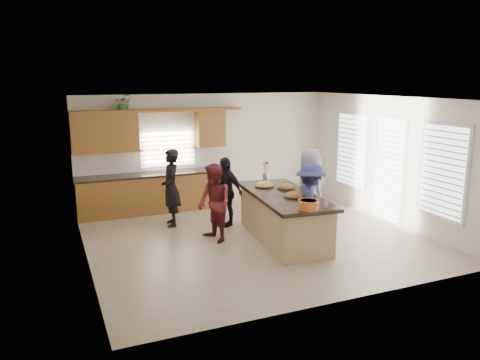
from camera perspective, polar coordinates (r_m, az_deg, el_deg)
name	(u,v)px	position (r m, az deg, el deg)	size (l,w,h in m)	color
floor	(255,238)	(9.58, 1.84, -7.05)	(6.50, 6.50, 0.00)	#C1AD8F
room_shell	(256,145)	(9.12, 1.92, 4.28)	(6.52, 6.02, 2.81)	silver
back_cabinetry	(152,175)	(11.41, -10.65, 0.65)	(4.08, 0.66, 2.46)	olive
right_wall_glazing	(390,163)	(10.84, 17.86, 1.98)	(0.06, 4.00, 2.25)	white
island	(284,218)	(9.37, 5.33, -4.63)	(1.42, 2.80, 0.95)	tan
platter_front	(294,196)	(8.98, 6.60, -1.93)	(0.40, 0.40, 0.16)	black
platter_mid	(286,187)	(9.67, 5.68, -0.89)	(0.37, 0.37, 0.15)	black
platter_back	(264,185)	(9.80, 2.99, -0.66)	(0.41, 0.41, 0.16)	black
salad_bowl	(308,204)	(8.16, 8.32, -2.97)	(0.35, 0.35, 0.17)	#D45C26
clear_cup	(326,204)	(8.37, 10.43, -2.93)	(0.07, 0.07, 0.11)	white
plate_stack	(268,184)	(9.95, 3.47, -0.47)	(0.19, 0.19, 0.05)	#B489C8
flower_vase	(266,171)	(10.32, 3.15, 1.07)	(0.14, 0.14, 0.43)	silver
potted_plant	(124,103)	(11.18, -13.98, 9.09)	(0.39, 0.34, 0.43)	#2E6F2C
woman_left_back	(171,188)	(10.25, -8.41, -0.95)	(0.62, 0.41, 1.69)	black
woman_left_mid	(214,203)	(9.17, -3.16, -2.85)	(0.76, 0.59, 1.56)	maroon
woman_left_front	(225,191)	(10.20, -1.84, -1.40)	(0.89, 0.37, 1.52)	black
woman_right_back	(310,204)	(9.15, 8.58, -2.87)	(1.03, 0.59, 1.60)	navy
woman_right_front	(310,190)	(9.98, 8.50, -1.17)	(0.85, 0.55, 1.74)	slate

